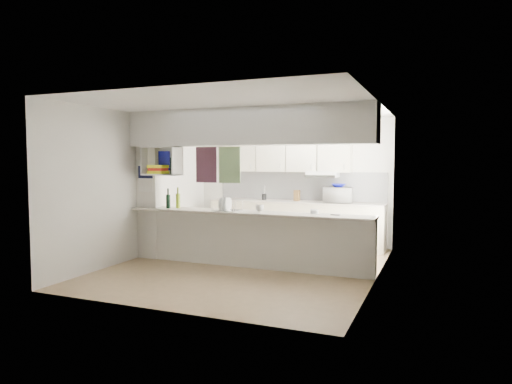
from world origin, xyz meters
The scene contains 16 objects.
floor centered at (0.00, 0.00, 0.00)m, with size 4.80×4.80×0.00m, color #9A7D59.
ceiling centered at (0.00, 0.00, 2.60)m, with size 4.80×4.80×0.00m, color white.
wall_back centered at (0.00, 2.40, 1.30)m, with size 4.20×4.20×0.00m, color silver.
wall_left centered at (-2.10, 0.00, 1.30)m, with size 4.80×4.80×0.00m, color silver.
wall_right centered at (2.10, 0.00, 1.30)m, with size 4.80×4.80×0.00m, color silver.
servery_partition centered at (-0.17, 0.00, 1.66)m, with size 4.20×0.50×2.60m.
cubby_shelf centered at (-1.57, -0.06, 1.71)m, with size 0.65×0.35×0.50m.
kitchen_run centered at (0.16, 2.14, 0.83)m, with size 3.60×0.63×2.24m.
microwave centered at (1.08, 2.08, 1.07)m, with size 0.56×0.38×0.31m, color white.
bowl centered at (1.10, 2.05, 1.26)m, with size 0.28×0.28×0.07m, color #0C1088.
dish_rack centered at (-0.33, -0.03, 1.01)m, with size 0.46×0.36×0.23m.
cup centered at (0.25, -0.03, 0.99)m, with size 0.14×0.14×0.11m, color white.
wine_bottles centered at (-1.39, -0.01, 1.05)m, with size 0.23×0.16×0.37m.
plastic_tubs centered at (1.15, 0.12, 0.95)m, with size 0.48×0.17×0.06m.
utensil_jar centered at (-0.51, 2.15, 0.99)m, with size 0.09×0.09×0.13m, color black.
knife_block centered at (0.20, 2.18, 1.03)m, with size 0.11×0.09×0.22m, color brown.
Camera 1 is at (2.96, -6.83, 1.76)m, focal length 32.00 mm.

